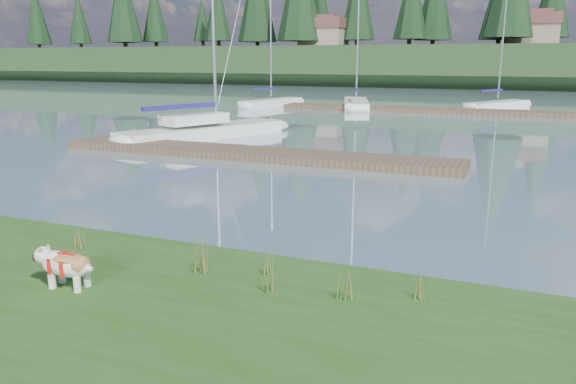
% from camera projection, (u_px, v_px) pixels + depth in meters
% --- Properties ---
extents(ground, '(200.00, 200.00, 0.00)m').
position_uv_depth(ground, '(436.00, 113.00, 38.81)').
color(ground, gray).
rests_on(ground, ground).
extents(ridge, '(200.00, 20.00, 5.00)m').
position_uv_depth(ridge, '(483.00, 67.00, 76.86)').
color(ridge, '#1C3017').
rests_on(ridge, ground).
extents(bulldog, '(0.99, 0.46, 0.59)m').
position_uv_depth(bulldog, '(66.00, 264.00, 8.34)').
color(bulldog, silver).
rests_on(bulldog, bank).
extents(sailboat_main, '(5.42, 9.64, 13.79)m').
position_uv_depth(sailboat_main, '(215.00, 128.00, 26.92)').
color(sailboat_main, white).
rests_on(sailboat_main, ground).
extents(dock_near, '(16.00, 2.00, 0.30)m').
position_uv_depth(dock_near, '(249.00, 153.00, 21.40)').
color(dock_near, '#4C3D2C').
rests_on(dock_near, ground).
extents(dock_far, '(26.00, 2.20, 0.30)m').
position_uv_depth(dock_far, '(466.00, 111.00, 38.03)').
color(dock_far, '#4C3D2C').
rests_on(dock_far, ground).
extents(sailboat_bg_0, '(3.28, 6.99, 10.12)m').
position_uv_depth(sailboat_bg_0, '(276.00, 102.00, 43.92)').
color(sailboat_bg_0, white).
rests_on(sailboat_bg_0, ground).
extents(sailboat_bg_1, '(4.12, 8.70, 12.73)m').
position_uv_depth(sailboat_bg_1, '(356.00, 103.00, 43.31)').
color(sailboat_bg_1, white).
rests_on(sailboat_bg_1, ground).
extents(sailboat_bg_2, '(4.88, 6.89, 10.87)m').
position_uv_depth(sailboat_bg_2, '(502.00, 104.00, 41.62)').
color(sailboat_bg_2, white).
rests_on(sailboat_bg_2, ground).
extents(weed_0, '(0.17, 0.14, 0.71)m').
position_uv_depth(weed_0, '(203.00, 254.00, 8.95)').
color(weed_0, '#475B23').
rests_on(weed_0, bank).
extents(weed_1, '(0.17, 0.14, 0.49)m').
position_uv_depth(weed_1, '(268.00, 262.00, 8.87)').
color(weed_1, '#475B23').
rests_on(weed_1, bank).
extents(weed_2, '(0.17, 0.14, 0.58)m').
position_uv_depth(weed_2, '(343.00, 284.00, 7.92)').
color(weed_2, '#475B23').
rests_on(weed_2, bank).
extents(weed_3, '(0.17, 0.14, 0.45)m').
position_uv_depth(weed_3, '(80.00, 239.00, 10.03)').
color(weed_3, '#475B23').
rests_on(weed_3, bank).
extents(weed_4, '(0.17, 0.14, 0.40)m').
position_uv_depth(weed_4, '(268.00, 280.00, 8.23)').
color(weed_4, '#475B23').
rests_on(weed_4, bank).
extents(weed_5, '(0.17, 0.14, 0.50)m').
position_uv_depth(weed_5, '(420.00, 285.00, 7.96)').
color(weed_5, '#475B23').
rests_on(weed_5, bank).
extents(mud_lip, '(60.00, 0.50, 0.14)m').
position_uv_depth(mud_lip, '(189.00, 259.00, 10.40)').
color(mud_lip, '#33281C').
rests_on(mud_lip, ground).
extents(conifer_0, '(5.72, 5.72, 14.15)m').
position_uv_depth(conifer_0, '(123.00, 0.00, 89.56)').
color(conifer_0, '#382619').
rests_on(conifer_0, ridge).
extents(conifer_1, '(4.40, 4.40, 11.30)m').
position_uv_depth(conifer_1, '(218.00, 8.00, 87.89)').
color(conifer_1, '#382619').
rests_on(conifer_1, ridge).
extents(house_0, '(6.30, 5.30, 4.65)m').
position_uv_depth(house_0, '(324.00, 32.00, 81.23)').
color(house_0, gray).
rests_on(house_0, ridge).
extents(house_1, '(6.30, 5.30, 4.65)m').
position_uv_depth(house_1, '(534.00, 29.00, 71.71)').
color(house_1, gray).
rests_on(house_1, ridge).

